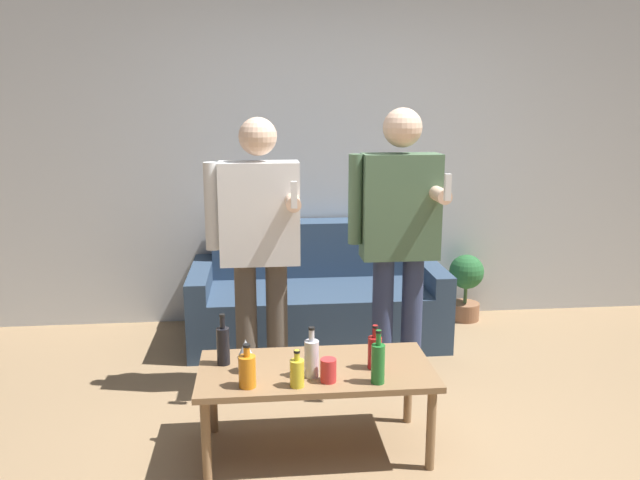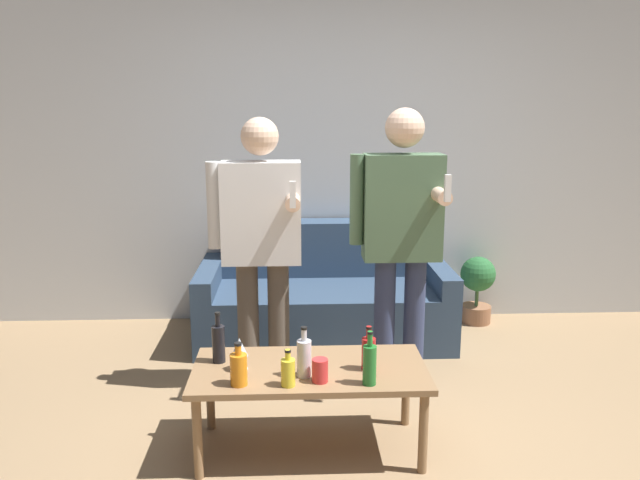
% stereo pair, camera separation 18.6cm
% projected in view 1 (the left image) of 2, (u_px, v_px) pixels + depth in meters
% --- Properties ---
extents(ground_plane, '(16.00, 16.00, 0.00)m').
position_uv_depth(ground_plane, '(387.00, 473.00, 2.91)').
color(ground_plane, '#997A56').
extents(wall_back, '(8.00, 0.06, 2.70)m').
position_uv_depth(wall_back, '(332.00, 148.00, 4.78)').
color(wall_back, silver).
rests_on(wall_back, ground_plane).
extents(couch, '(1.79, 0.87, 0.81)m').
position_uv_depth(couch, '(316.00, 297.00, 4.58)').
color(couch, '#334760').
rests_on(couch, ground_plane).
extents(coffee_table, '(1.14, 0.55, 0.44)m').
position_uv_depth(coffee_table, '(316.00, 376.00, 3.03)').
color(coffee_table, '#8E6B47').
rests_on(coffee_table, ground_plane).
extents(bottle_orange, '(0.07, 0.07, 0.17)m').
position_uv_depth(bottle_orange, '(297.00, 372.00, 2.81)').
color(bottle_orange, yellow).
rests_on(bottle_orange, coffee_table).
extents(bottle_green, '(0.07, 0.07, 0.24)m').
position_uv_depth(bottle_green, '(312.00, 357.00, 2.91)').
color(bottle_green, silver).
rests_on(bottle_green, coffee_table).
extents(bottle_dark, '(0.06, 0.06, 0.25)m').
position_uv_depth(bottle_dark, '(378.00, 362.00, 2.84)').
color(bottle_dark, '#23752D').
rests_on(bottle_dark, coffee_table).
extents(bottle_yellow, '(0.07, 0.07, 0.22)m').
position_uv_depth(bottle_yellow, '(375.00, 351.00, 3.00)').
color(bottle_yellow, '#B21E1E').
rests_on(bottle_yellow, coffee_table).
extents(bottle_red, '(0.08, 0.08, 0.20)m').
position_uv_depth(bottle_red, '(247.00, 370.00, 2.80)').
color(bottle_red, orange).
rests_on(bottle_red, coffee_table).
extents(bottle_clear, '(0.06, 0.06, 0.26)m').
position_uv_depth(bottle_clear, '(223.00, 345.00, 3.04)').
color(bottle_clear, black).
rests_on(bottle_clear, coffee_table).
extents(wine_glass_near, '(0.08, 0.08, 0.16)m').
position_uv_depth(wine_glass_near, '(246.00, 350.00, 2.95)').
color(wine_glass_near, silver).
rests_on(wine_glass_near, coffee_table).
extents(cup_on_table, '(0.07, 0.07, 0.11)m').
position_uv_depth(cup_on_table, '(328.00, 370.00, 2.86)').
color(cup_on_table, red).
rests_on(cup_on_table, coffee_table).
extents(person_standing_left, '(0.54, 0.43, 1.61)m').
position_uv_depth(person_standing_left, '(259.00, 236.00, 3.58)').
color(person_standing_left, brown).
rests_on(person_standing_left, ground_plane).
extents(person_standing_right, '(0.52, 0.43, 1.66)m').
position_uv_depth(person_standing_right, '(399.00, 229.00, 3.60)').
color(person_standing_right, navy).
rests_on(person_standing_right, ground_plane).
extents(potted_plant, '(0.27, 0.27, 0.53)m').
position_uv_depth(potted_plant, '(466.00, 282.00, 4.90)').
color(potted_plant, '#936042').
rests_on(potted_plant, ground_plane).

